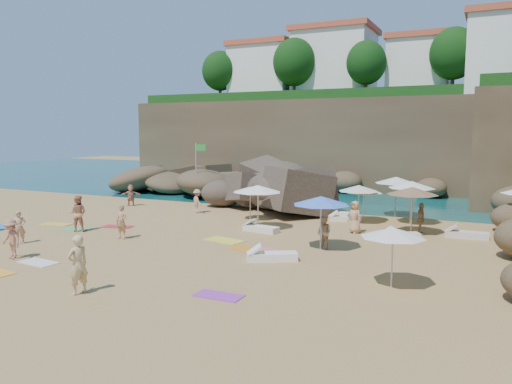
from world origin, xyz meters
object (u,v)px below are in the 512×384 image
at_px(person_stand_3, 421,219).
at_px(person_stand_4, 355,217).
at_px(parasol_0, 359,188).
at_px(person_stand_2, 197,201).
at_px(person_stand_6, 78,265).
at_px(parasol_1, 364,190).
at_px(parasol_2, 396,180).
at_px(lounger_0, 345,219).
at_px(person_stand_5, 131,195).
at_px(flag_pole, 198,164).
at_px(rock_outcrop, 266,210).
at_px(person_stand_0, 19,227).
at_px(person_stand_1, 78,213).

xyz_separation_m(person_stand_3, person_stand_4, (-3.10, -1.08, 0.03)).
bearing_deg(parasol_0, person_stand_2, -174.82).
bearing_deg(person_stand_6, person_stand_3, 161.66).
relative_size(parasol_1, person_stand_4, 1.26).
bearing_deg(parasol_2, parasol_0, -115.66).
height_order(lounger_0, person_stand_2, person_stand_2).
xyz_separation_m(parasol_2, person_stand_5, (-17.49, -3.45, -1.49)).
bearing_deg(parasol_2, person_stand_5, -168.84).
distance_m(flag_pole, parasol_1, 13.96).
xyz_separation_m(parasol_2, person_stand_2, (-11.65, -4.06, -1.48)).
distance_m(parasol_1, person_stand_6, 17.64).
height_order(person_stand_2, person_stand_6, person_stand_6).
relative_size(rock_outcrop, person_stand_5, 5.20).
xyz_separation_m(parasol_2, person_stand_3, (2.11, -4.87, -1.44)).
relative_size(rock_outcrop, person_stand_0, 5.09).
relative_size(person_stand_1, person_stand_5, 1.27).
relative_size(person_stand_2, person_stand_4, 0.92).
height_order(person_stand_0, person_stand_1, person_stand_1).
bearing_deg(person_stand_1, rock_outcrop, -144.20).
height_order(lounger_0, person_stand_6, person_stand_6).
relative_size(flag_pole, parasol_0, 1.88).
relative_size(rock_outcrop, person_stand_4, 4.68).
bearing_deg(person_stand_5, parasol_0, -33.82).
bearing_deg(parasol_1, person_stand_1, -144.13).
distance_m(parasol_1, person_stand_4, 3.66).
bearing_deg(rock_outcrop, parasol_1, -10.59).
bearing_deg(person_stand_6, parasol_2, 173.92).
distance_m(rock_outcrop, person_stand_3, 10.95).
distance_m(parasol_2, person_stand_5, 17.89).
height_order(person_stand_1, person_stand_3, person_stand_1).
relative_size(person_stand_1, person_stand_4, 1.14).
bearing_deg(person_stand_0, lounger_0, -5.48).
bearing_deg(lounger_0, parasol_2, 26.38).
distance_m(flag_pole, parasol_0, 14.02).
bearing_deg(person_stand_0, person_stand_1, 34.23).
xyz_separation_m(parasol_2, person_stand_6, (-6.60, -19.27, -1.28)).
height_order(parasol_2, person_stand_6, parasol_2).
bearing_deg(person_stand_5, person_stand_0, -110.22).
bearing_deg(person_stand_4, person_stand_2, -158.96).
xyz_separation_m(flag_pole, person_stand_5, (-2.65, -4.58, -2.01)).
relative_size(person_stand_3, person_stand_4, 0.97).
relative_size(flag_pole, person_stand_6, 2.23).
distance_m(rock_outcrop, person_stand_5, 9.63).
bearing_deg(person_stand_4, parasol_1, 127.26).
distance_m(rock_outcrop, person_stand_4, 8.65).
relative_size(parasol_1, person_stand_1, 1.10).
relative_size(person_stand_2, person_stand_3, 0.95).
height_order(parasol_0, person_stand_3, parasol_0).
distance_m(person_stand_2, person_stand_4, 10.82).
bearing_deg(parasol_1, parasol_0, -100.95).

